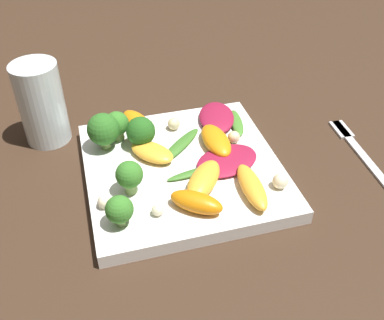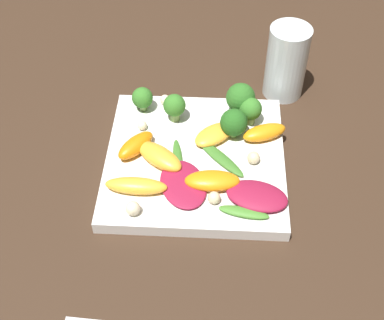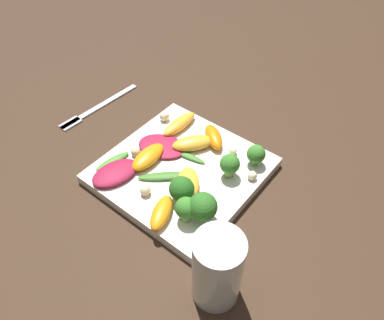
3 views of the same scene
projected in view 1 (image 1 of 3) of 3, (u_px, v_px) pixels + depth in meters
ground_plane at (183, 175)px, 0.58m from camera, size 2.40×2.40×0.00m
plate at (183, 170)px, 0.57m from camera, size 0.24×0.24×0.02m
drinking_glass at (42, 103)px, 0.60m from camera, size 0.06×0.06×0.11m
fork at (359, 149)px, 0.61m from camera, size 0.03×0.19×0.01m
radicchio_leaf_0 at (227, 160)px, 0.56m from camera, size 0.10×0.08×0.01m
radicchio_leaf_1 at (217, 117)px, 0.64m from camera, size 0.07×0.09×0.01m
orange_segment_0 at (252, 187)px, 0.52m from camera, size 0.03×0.08×0.02m
orange_segment_1 at (204, 180)px, 0.53m from camera, size 0.07×0.08×0.02m
orange_segment_2 at (152, 152)px, 0.57m from camera, size 0.07×0.07×0.02m
orange_segment_3 at (216, 140)px, 0.59m from camera, size 0.04×0.07×0.02m
orange_segment_4 at (196, 202)px, 0.50m from camera, size 0.06×0.06×0.02m
orange_segment_5 at (138, 122)px, 0.62m from camera, size 0.05×0.07×0.02m
broccoli_floret_0 at (141, 132)px, 0.58m from camera, size 0.04×0.04×0.04m
broccoli_floret_1 at (117, 125)px, 0.59m from camera, size 0.03×0.03×0.04m
broccoli_floret_2 at (119, 210)px, 0.47m from camera, size 0.03×0.03×0.04m
broccoli_floret_3 at (129, 176)px, 0.51m from camera, size 0.03×0.03×0.04m
broccoli_floret_4 at (103, 130)px, 0.57m from camera, size 0.04×0.04×0.05m
arugula_sprig_0 at (180, 145)px, 0.59m from camera, size 0.08×0.07×0.01m
arugula_sprig_1 at (237, 123)px, 0.63m from camera, size 0.03×0.06×0.01m
arugula_sprig_2 at (200, 171)px, 0.55m from camera, size 0.09×0.02×0.01m
macadamia_nut_0 at (158, 210)px, 0.49m from camera, size 0.01×0.01×0.01m
macadamia_nut_1 at (174, 124)px, 0.62m from camera, size 0.02×0.02×0.02m
macadamia_nut_2 at (104, 202)px, 0.50m from camera, size 0.02×0.02×0.02m
macadamia_nut_3 at (280, 181)px, 0.53m from camera, size 0.02×0.02×0.02m
macadamia_nut_4 at (234, 137)px, 0.60m from camera, size 0.02×0.02×0.02m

